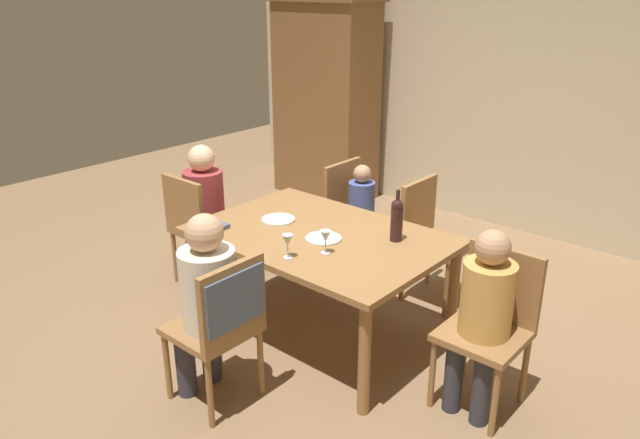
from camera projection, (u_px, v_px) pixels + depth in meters
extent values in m
plane|color=#846647|center=(320.00, 331.00, 4.25)|extent=(10.00, 10.00, 0.00)
cube|color=beige|center=(511.00, 89.00, 5.70)|extent=(6.40, 0.12, 2.70)
cube|color=brown|center=(326.00, 103.00, 6.66)|extent=(1.10, 0.56, 2.10)
cube|color=olive|center=(320.00, 236.00, 3.99)|extent=(1.63, 1.12, 0.04)
cylinder|color=olive|center=(194.00, 279.00, 4.24)|extent=(0.07, 0.07, 0.70)
cylinder|color=olive|center=(364.00, 360.00, 3.33)|extent=(0.07, 0.07, 0.70)
cylinder|color=olive|center=(290.00, 237.00, 4.93)|extent=(0.07, 0.07, 0.70)
cylinder|color=olive|center=(453.00, 295.00, 4.02)|extent=(0.07, 0.07, 0.70)
cylinder|color=olive|center=(167.00, 366.00, 3.49)|extent=(0.04, 0.04, 0.44)
cylinder|color=olive|center=(218.00, 339.00, 3.76)|extent=(0.04, 0.04, 0.44)
cylinder|color=olive|center=(210.00, 393.00, 3.26)|extent=(0.04, 0.04, 0.44)
cylinder|color=olive|center=(261.00, 362.00, 3.53)|extent=(0.04, 0.04, 0.44)
cube|color=olive|center=(212.00, 328.00, 3.43)|extent=(0.44, 0.44, 0.04)
cube|color=olive|center=(233.00, 303.00, 3.22)|extent=(0.04, 0.44, 0.44)
cube|color=#4C5B75|center=(233.00, 299.00, 3.21)|extent=(0.07, 0.40, 0.31)
cylinder|color=olive|center=(212.00, 243.00, 5.15)|extent=(0.04, 0.04, 0.44)
cylinder|color=olive|center=(242.00, 255.00, 4.92)|extent=(0.04, 0.04, 0.44)
cylinder|color=olive|center=(175.00, 257.00, 4.89)|extent=(0.04, 0.04, 0.44)
cylinder|color=olive|center=(205.00, 270.00, 4.65)|extent=(0.04, 0.04, 0.44)
cube|color=olive|center=(206.00, 228.00, 4.82)|extent=(0.44, 0.44, 0.04)
cube|color=olive|center=(184.00, 207.00, 4.59)|extent=(0.44, 0.04, 0.44)
cylinder|color=olive|center=(495.00, 402.00, 3.20)|extent=(0.04, 0.04, 0.44)
cylinder|color=olive|center=(432.00, 374.00, 3.43)|extent=(0.04, 0.04, 0.44)
cylinder|color=olive|center=(525.00, 370.00, 3.46)|extent=(0.04, 0.04, 0.44)
cylinder|color=olive|center=(465.00, 345.00, 3.70)|extent=(0.04, 0.04, 0.44)
cube|color=olive|center=(483.00, 335.00, 3.36)|extent=(0.44, 0.44, 0.04)
cube|color=olive|center=(503.00, 284.00, 3.41)|extent=(0.44, 0.04, 0.44)
cylinder|color=olive|center=(392.00, 246.00, 5.08)|extent=(0.04, 0.04, 0.44)
cylinder|color=olive|center=(365.00, 261.00, 4.81)|extent=(0.04, 0.04, 0.44)
cylinder|color=olive|center=(356.00, 235.00, 5.31)|extent=(0.04, 0.04, 0.44)
cylinder|color=olive|center=(328.00, 248.00, 5.04)|extent=(0.04, 0.04, 0.44)
cube|color=olive|center=(361.00, 221.00, 4.97)|extent=(0.44, 0.44, 0.04)
cube|color=olive|center=(342.00, 188.00, 5.01)|extent=(0.04, 0.44, 0.44)
cylinder|color=olive|center=(472.00, 272.00, 4.63)|extent=(0.04, 0.04, 0.44)
cylinder|color=olive|center=(446.00, 290.00, 4.36)|extent=(0.04, 0.04, 0.44)
cylinder|color=olive|center=(429.00, 258.00, 4.86)|extent=(0.04, 0.04, 0.44)
cylinder|color=olive|center=(402.00, 274.00, 4.59)|extent=(0.04, 0.04, 0.44)
cube|color=olive|center=(439.00, 244.00, 4.52)|extent=(0.44, 0.44, 0.04)
cube|color=olive|center=(418.00, 208.00, 4.56)|extent=(0.04, 0.44, 0.44)
cylinder|color=#33333D|center=(185.00, 360.00, 3.53)|extent=(0.12, 0.12, 0.46)
cylinder|color=#33333D|center=(210.00, 346.00, 3.67)|extent=(0.12, 0.12, 0.46)
cylinder|color=beige|center=(209.00, 291.00, 3.34)|extent=(0.31, 0.31, 0.48)
sphere|color=tan|center=(204.00, 233.00, 3.21)|extent=(0.21, 0.21, 0.21)
cylinder|color=#33333D|center=(215.00, 246.00, 5.06)|extent=(0.11, 0.11, 0.46)
cylinder|color=#33333D|center=(230.00, 252.00, 4.94)|extent=(0.11, 0.11, 0.46)
cylinder|color=#9E383D|center=(204.00, 200.00, 4.73)|extent=(0.31, 0.31, 0.47)
sphere|color=beige|center=(201.00, 158.00, 4.60)|extent=(0.21, 0.21, 0.21)
cylinder|color=#33333D|center=(482.00, 387.00, 3.30)|extent=(0.11, 0.11, 0.46)
cylinder|color=#33333D|center=(454.00, 375.00, 3.40)|extent=(0.11, 0.11, 0.46)
cylinder|color=tan|center=(487.00, 300.00, 3.28)|extent=(0.29, 0.29, 0.44)
sphere|color=tan|center=(493.00, 247.00, 3.16)|extent=(0.19, 0.19, 0.19)
cylinder|color=#33333D|center=(375.00, 247.00, 5.04)|extent=(0.08, 0.08, 0.46)
cylinder|color=#33333D|center=(365.00, 252.00, 4.95)|extent=(0.08, 0.08, 0.46)
cylinder|color=#475699|center=(361.00, 202.00, 4.91)|extent=(0.22, 0.22, 0.33)
sphere|color=tan|center=(362.00, 174.00, 4.82)|extent=(0.14, 0.14, 0.14)
cylinder|color=black|center=(397.00, 224.00, 3.84)|extent=(0.08, 0.08, 0.22)
sphere|color=black|center=(397.00, 205.00, 3.79)|extent=(0.08, 0.08, 0.08)
cylinder|color=black|center=(398.00, 197.00, 3.77)|extent=(0.03, 0.03, 0.09)
cylinder|color=silver|center=(288.00, 257.00, 3.64)|extent=(0.06, 0.06, 0.00)
cylinder|color=silver|center=(288.00, 252.00, 3.62)|extent=(0.01, 0.01, 0.07)
cone|color=silver|center=(288.00, 240.00, 3.60)|extent=(0.07, 0.07, 0.07)
cylinder|color=silver|center=(325.00, 253.00, 3.70)|extent=(0.06, 0.06, 0.00)
cylinder|color=silver|center=(325.00, 247.00, 3.68)|extent=(0.01, 0.01, 0.07)
cone|color=silver|center=(325.00, 236.00, 3.66)|extent=(0.07, 0.07, 0.07)
cylinder|color=silver|center=(323.00, 238.00, 3.89)|extent=(0.23, 0.23, 0.01)
cylinder|color=silver|center=(278.00, 220.00, 4.20)|extent=(0.23, 0.23, 0.01)
cube|color=#4C5B75|center=(216.00, 226.00, 4.07)|extent=(0.17, 0.13, 0.03)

